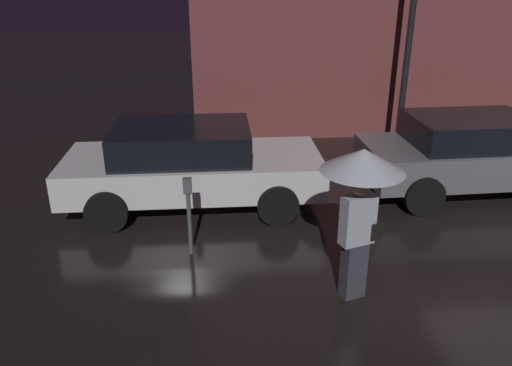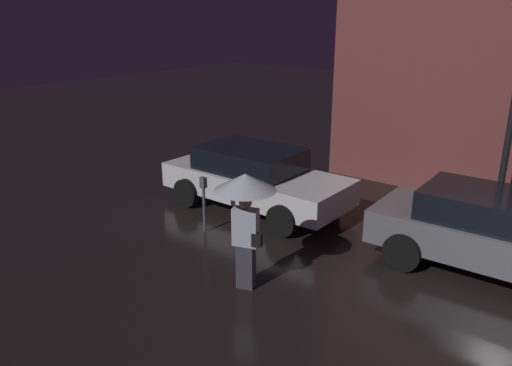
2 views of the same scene
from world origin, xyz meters
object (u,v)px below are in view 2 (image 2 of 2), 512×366
Objects in this scene: parked_car_white at (254,177)px; parking_meter at (204,198)px; pedestrian_with_umbrella at (245,199)px; parked_car_grey at (492,232)px.

parking_meter is (0.02, -1.72, -0.02)m from parked_car_white.
parking_meter is at bearing -88.63° from parked_car_white.
pedestrian_with_umbrella is (2.10, -2.94, 0.80)m from parked_car_white.
pedestrian_with_umbrella is at bearing -136.33° from parked_car_grey.
parking_meter is at bearing -161.77° from parked_car_grey.
parked_car_grey is 2.07× the size of pedestrian_with_umbrella.
parking_meter is at bearing 131.51° from pedestrian_with_umbrella.
pedestrian_with_umbrella is 1.66× the size of parking_meter.
parked_car_white is 1.72m from parking_meter.
parked_car_white is at bearing 90.64° from parking_meter.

